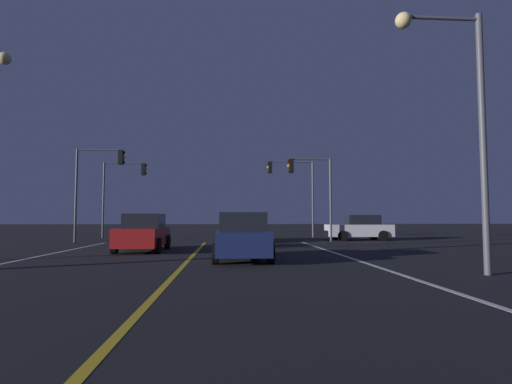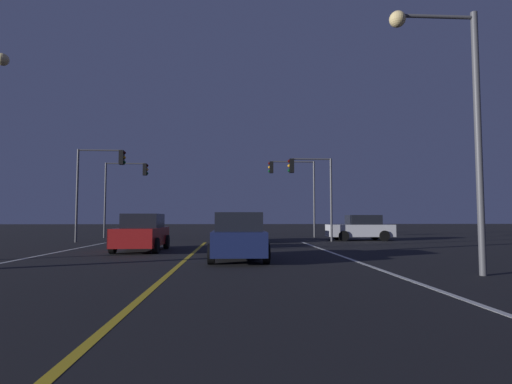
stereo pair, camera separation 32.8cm
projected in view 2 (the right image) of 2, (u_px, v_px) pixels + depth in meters
name	position (u px, v px, depth m)	size (l,w,h in m)	color
lane_edge_right	(423.00, 285.00, 9.09)	(0.16, 32.27, 0.01)	silver
lane_center_divider	(153.00, 287.00, 8.76)	(0.16, 32.27, 0.01)	gold
car_oncoming	(142.00, 233.00, 18.48)	(2.02, 4.30, 1.70)	black
car_crossing_side	(361.00, 228.00, 27.21)	(4.30, 2.02, 1.70)	black
car_ahead_far	(245.00, 229.00, 25.63)	(2.02, 4.30, 1.70)	black
car_lead_same_lane	(238.00, 237.00, 14.50)	(2.02, 4.30, 1.70)	black
traffic_light_near_right	(310.00, 180.00, 25.95)	(2.88, 0.36, 5.35)	#4C4C51
traffic_light_near_left	(100.00, 174.00, 25.24)	(3.01, 0.36, 5.80)	#4C4C51
traffic_light_far_right	(293.00, 181.00, 31.44)	(3.67, 0.36, 5.94)	#4C4C51
traffic_light_far_left	(126.00, 182.00, 30.73)	(3.27, 0.36, 5.71)	#4C4C51
street_lamp_right_near	(455.00, 102.00, 10.83)	(2.45, 0.44, 7.12)	#4C4C51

